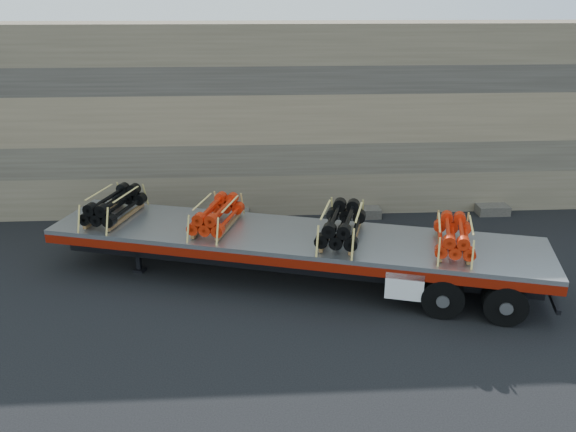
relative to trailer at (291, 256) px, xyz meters
name	(u,v)px	position (x,y,z in m)	size (l,w,h in m)	color
ground	(328,275)	(1.12, 0.13, -0.72)	(120.00, 120.00, 0.00)	black
rock_wall	(309,117)	(1.12, 6.63, 2.78)	(44.00, 3.00, 7.00)	#7A6B54
trailer	(291,256)	(0.00, 0.00, 0.00)	(14.39, 2.77, 1.44)	#A1A4A9
bundle_front	(114,206)	(-5.40, 1.59, 1.11)	(1.11, 2.22, 0.79)	black
bundle_midfront	(217,215)	(-2.18, 0.64, 1.10)	(1.06, 2.12, 0.75)	red
bundle_midrear	(342,225)	(1.39, -0.41, 1.13)	(1.15, 2.30, 0.81)	black
bundle_rear	(454,236)	(4.34, -1.28, 1.08)	(1.01, 2.03, 0.72)	red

